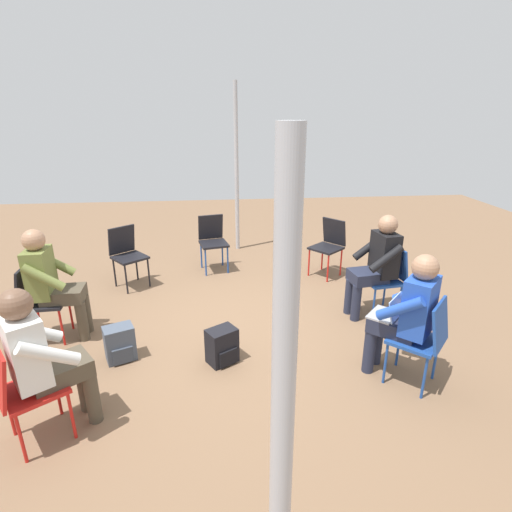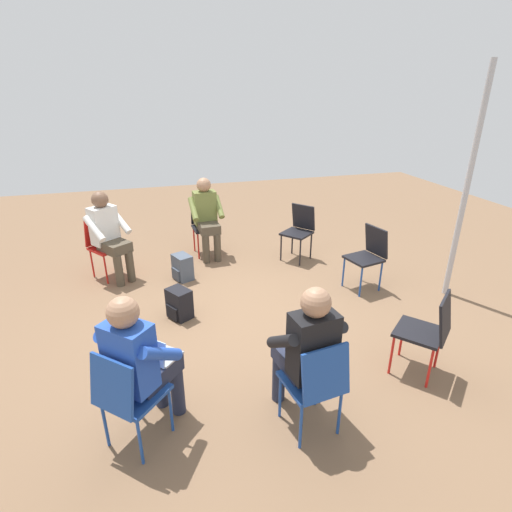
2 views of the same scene
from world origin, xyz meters
name	(u,v)px [view 2 (image 2 of 2)]	position (x,y,z in m)	size (l,w,h in m)	color
ground_plane	(234,317)	(0.00, 0.00, 0.00)	(14.00, 14.00, 0.00)	brown
chair_southwest	(127,394)	(-1.13, -1.57, 0.50)	(0.58, 0.59, 0.85)	#1E4799
chair_south	(316,381)	(0.22, -1.82, 0.50)	(0.45, 0.49, 0.85)	#1E4799
chair_northwest	(104,243)	(-1.49, 1.62, 0.50)	(0.57, 0.58, 0.85)	red
chair_north	(205,223)	(0.01, 2.10, 0.50)	(0.43, 0.46, 0.85)	black
chair_east	(368,253)	(1.88, 0.27, 0.50)	(0.51, 0.48, 0.85)	black
chair_northeast	(299,228)	(1.37, 1.45, 0.50)	(0.58, 0.58, 0.85)	black
chair_southeast	(428,329)	(1.48, -1.45, 0.50)	(0.58, 0.59, 0.85)	black
person_with_laptop	(140,358)	(-1.02, -1.45, 0.69)	(0.64, 0.64, 1.24)	#23283D
person_in_black	(306,347)	(0.20, -1.66, 0.69)	(0.54, 0.55, 1.24)	#23283D
person_in_white	(109,232)	(-1.39, 1.48, 0.69)	(0.63, 0.63, 1.24)	#4C4233
person_in_olive	(206,214)	(0.02, 1.94, 0.69)	(0.51, 0.54, 1.24)	#4C4233
backpack_near_laptop_user	(183,269)	(-0.46, 1.19, 0.16)	(0.31, 0.34, 0.36)	#475160
backpack_by_empty_chair	(180,305)	(-0.61, 0.18, 0.16)	(0.32, 0.34, 0.36)	black
tent_pole_far	(466,189)	(2.82, -0.16, 1.40)	(0.07, 0.07, 2.80)	#B2B2B7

